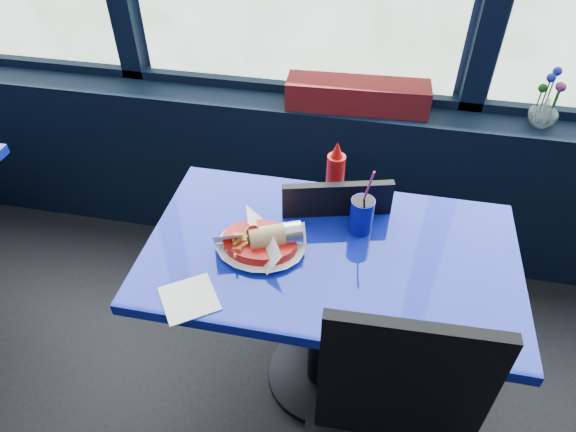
{
  "coord_description": "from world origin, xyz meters",
  "views": [
    {
      "loc": [
        0.39,
        0.83,
        1.93
      ],
      "look_at": [
        0.16,
        1.98,
        0.89
      ],
      "focal_mm": 32.0,
      "sensor_mm": 36.0,
      "label": 1
    }
  ],
  "objects_px": {
    "flower_vase": "(545,109)",
    "ketchup_bottle": "(335,174)",
    "chair_near_back": "(343,243)",
    "food_basket": "(262,242)",
    "planter_box": "(357,95)",
    "near_table": "(328,288)",
    "soda_cup": "(362,215)"
  },
  "relations": [
    {
      "from": "flower_vase",
      "to": "ketchup_bottle",
      "type": "bearing_deg",
      "value": -143.31
    },
    {
      "from": "food_basket",
      "to": "soda_cup",
      "type": "relative_size",
      "value": 0.99
    },
    {
      "from": "flower_vase",
      "to": "food_basket",
      "type": "xyz_separation_m",
      "value": [
        -0.98,
        -0.89,
        -0.09
      ]
    },
    {
      "from": "near_table",
      "to": "ketchup_bottle",
      "type": "bearing_deg",
      "value": 95.59
    },
    {
      "from": "near_table",
      "to": "planter_box",
      "type": "xyz_separation_m",
      "value": [
        -0.01,
        0.85,
        0.29
      ]
    },
    {
      "from": "chair_near_back",
      "to": "planter_box",
      "type": "height_order",
      "value": "planter_box"
    },
    {
      "from": "ketchup_bottle",
      "to": "soda_cup",
      "type": "distance_m",
      "value": 0.19
    },
    {
      "from": "soda_cup",
      "to": "ketchup_bottle",
      "type": "bearing_deg",
      "value": 126.18
    },
    {
      "from": "near_table",
      "to": "food_basket",
      "type": "height_order",
      "value": "food_basket"
    },
    {
      "from": "chair_near_back",
      "to": "ketchup_bottle",
      "type": "relative_size",
      "value": 3.66
    },
    {
      "from": "planter_box",
      "to": "near_table",
      "type": "bearing_deg",
      "value": -92.53
    },
    {
      "from": "planter_box",
      "to": "chair_near_back",
      "type": "bearing_deg",
      "value": -89.97
    },
    {
      "from": "food_basket",
      "to": "chair_near_back",
      "type": "bearing_deg",
      "value": 54.79
    },
    {
      "from": "near_table",
      "to": "food_basket",
      "type": "bearing_deg",
      "value": -170.66
    },
    {
      "from": "chair_near_back",
      "to": "ketchup_bottle",
      "type": "distance_m",
      "value": 0.35
    },
    {
      "from": "planter_box",
      "to": "flower_vase",
      "type": "bearing_deg",
      "value": -2.36
    },
    {
      "from": "near_table",
      "to": "soda_cup",
      "type": "height_order",
      "value": "soda_cup"
    },
    {
      "from": "chair_near_back",
      "to": "planter_box",
      "type": "relative_size",
      "value": 1.44
    },
    {
      "from": "near_table",
      "to": "ketchup_bottle",
      "type": "relative_size",
      "value": 4.99
    },
    {
      "from": "near_table",
      "to": "planter_box",
      "type": "height_order",
      "value": "planter_box"
    },
    {
      "from": "planter_box",
      "to": "ketchup_bottle",
      "type": "relative_size",
      "value": 2.54
    },
    {
      "from": "chair_near_back",
      "to": "flower_vase",
      "type": "distance_m",
      "value": 1.0
    },
    {
      "from": "food_basket",
      "to": "near_table",
      "type": "bearing_deg",
      "value": 10.45
    },
    {
      "from": "chair_near_back",
      "to": "flower_vase",
      "type": "bearing_deg",
      "value": -157.6
    },
    {
      "from": "chair_near_back",
      "to": "soda_cup",
      "type": "relative_size",
      "value": 3.29
    },
    {
      "from": "chair_near_back",
      "to": "food_basket",
      "type": "bearing_deg",
      "value": 38.74
    },
    {
      "from": "food_basket",
      "to": "soda_cup",
      "type": "bearing_deg",
      "value": 28.49
    },
    {
      "from": "planter_box",
      "to": "ketchup_bottle",
      "type": "distance_m",
      "value": 0.58
    },
    {
      "from": "food_basket",
      "to": "soda_cup",
      "type": "height_order",
      "value": "soda_cup"
    },
    {
      "from": "near_table",
      "to": "flower_vase",
      "type": "relative_size",
      "value": 4.85
    },
    {
      "from": "planter_box",
      "to": "food_basket",
      "type": "xyz_separation_m",
      "value": [
        -0.21,
        -0.88,
        -0.08
      ]
    },
    {
      "from": "near_table",
      "to": "flower_vase",
      "type": "xyz_separation_m",
      "value": [
        0.76,
        0.85,
        0.31
      ]
    }
  ]
}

